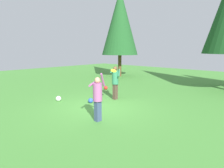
% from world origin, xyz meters
% --- Properties ---
extents(ground_plane, '(40.00, 40.00, 0.00)m').
position_xyz_m(ground_plane, '(0.00, 0.00, 0.00)').
color(ground_plane, '#478C38').
extents(person_thrower, '(0.65, 0.64, 1.83)m').
position_xyz_m(person_thrower, '(1.21, -1.22, 0.99)').
color(person_thrower, '#38476B').
rests_on(person_thrower, ground_plane).
extents(person_catcher, '(0.74, 0.76, 1.77)m').
position_xyz_m(person_catcher, '(-0.52, 1.66, 1.05)').
color(person_catcher, '#4C382D').
rests_on(person_catcher, ground_plane).
extents(frisbee, '(0.33, 0.33, 0.13)m').
position_xyz_m(frisbee, '(0.18, 0.77, 1.66)').
color(frisbee, yellow).
extents(ball_white, '(0.27, 0.27, 0.27)m').
position_xyz_m(ball_white, '(-2.39, -0.64, 0.13)').
color(ball_white, white).
rests_on(ball_white, ground_plane).
extents(ball_red, '(0.25, 0.25, 0.25)m').
position_xyz_m(ball_red, '(-2.70, 3.14, 0.12)').
color(ball_red, red).
rests_on(ball_red, ground_plane).
extents(ball_blue, '(0.24, 0.24, 0.24)m').
position_xyz_m(ball_blue, '(-0.91, 0.26, 0.12)').
color(ball_blue, blue).
rests_on(ball_blue, ground_plane).
extents(tree_far_left, '(3.44, 3.44, 8.21)m').
position_xyz_m(tree_far_left, '(-6.35, 8.75, 5.14)').
color(tree_far_left, brown).
rests_on(tree_far_left, ground_plane).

